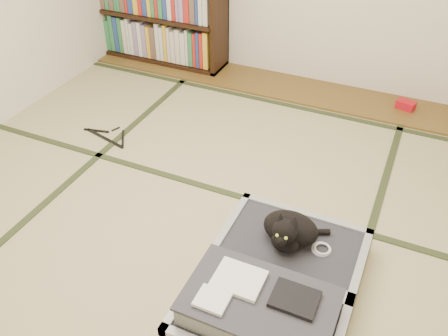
% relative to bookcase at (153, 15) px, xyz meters
% --- Properties ---
extents(floor, '(4.50, 4.50, 0.00)m').
position_rel_bookcase_xyz_m(floor, '(1.49, -2.07, -0.45)').
color(floor, '#C9B386').
rests_on(floor, ground).
extents(wood_strip, '(4.00, 0.50, 0.02)m').
position_rel_bookcase_xyz_m(wood_strip, '(1.49, -0.07, -0.44)').
color(wood_strip, brown).
rests_on(wood_strip, ground).
extents(red_item, '(0.17, 0.13, 0.07)m').
position_rel_bookcase_xyz_m(red_item, '(2.49, -0.04, -0.40)').
color(red_item, red).
rests_on(red_item, wood_strip).
extents(tatami_borders, '(4.00, 4.50, 0.01)m').
position_rel_bookcase_xyz_m(tatami_borders, '(1.49, -1.57, -0.45)').
color(tatami_borders, '#2D381E').
rests_on(tatami_borders, ground).
extents(bookcase, '(1.49, 0.34, 0.96)m').
position_rel_bookcase_xyz_m(bookcase, '(0.00, 0.00, 0.00)').
color(bookcase, black).
rests_on(bookcase, wood_strip).
extents(suitcase, '(0.80, 1.06, 0.31)m').
position_rel_bookcase_xyz_m(suitcase, '(2.12, -2.38, -0.34)').
color(suitcase, '#A0A0A4').
rests_on(suitcase, floor).
extents(cat, '(0.35, 0.36, 0.29)m').
position_rel_bookcase_xyz_m(cat, '(2.10, -2.09, -0.19)').
color(cat, black).
rests_on(cat, suitcase).
extents(cable_coil, '(0.11, 0.11, 0.03)m').
position_rel_bookcase_xyz_m(cable_coil, '(2.28, -2.06, -0.29)').
color(cable_coil, white).
rests_on(cable_coil, suitcase).
extents(hanger, '(0.44, 0.25, 0.01)m').
position_rel_bookcase_xyz_m(hanger, '(0.40, -1.43, -0.44)').
color(hanger, black).
rests_on(hanger, floor).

